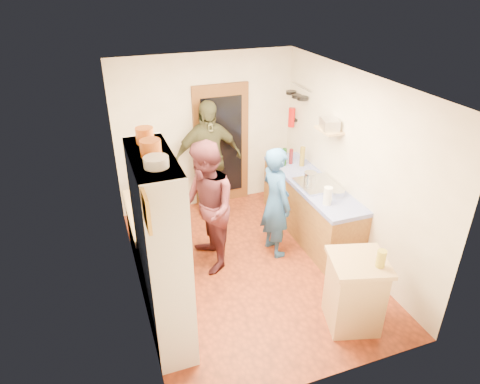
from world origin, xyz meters
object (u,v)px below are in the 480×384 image
island_base (354,294)px  person_back (209,159)px  person_hob (279,203)px  hutch_body (162,253)px  person_left (208,206)px  right_counter_base (310,209)px

island_base → person_back: bearing=104.8°
person_hob → person_back: 1.57m
hutch_body → person_hob: hutch_body is taller
island_base → person_left: bearing=126.1°
person_left → person_hob: bearing=85.9°
right_counter_base → island_base: size_ratio=2.56×
island_base → person_left: 2.15m
right_counter_base → person_back: size_ratio=1.13×
right_counter_base → hutch_body: bearing=-152.5°
island_base → hutch_body: bearing=163.2°
hutch_body → island_base: 2.23m
right_counter_base → island_base: bearing=-103.5°
hutch_body → island_base: (2.04, -0.61, -0.67)m
island_base → right_counter_base: bearing=76.5°
right_counter_base → person_left: bearing=-172.4°
right_counter_base → island_base: island_base is taller
right_counter_base → person_back: (-1.27, 1.15, 0.56)m
person_back → right_counter_base: bearing=-44.5°
hutch_body → person_left: 1.36m
person_left → person_back: bearing=162.8°
island_base → person_back: person_back is taller
hutch_body → person_back: 2.75m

